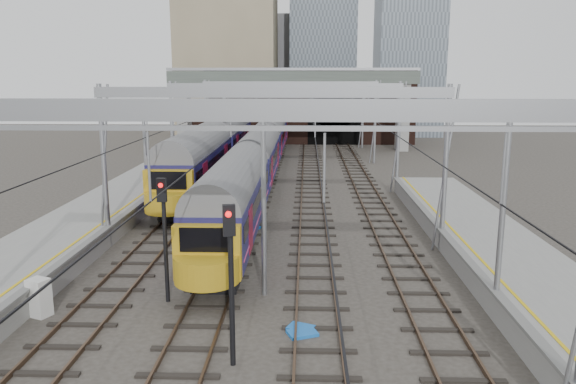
{
  "coord_description": "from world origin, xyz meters",
  "views": [
    {
      "loc": [
        1.59,
        -18.53,
        8.34
      ],
      "look_at": [
        0.65,
        10.17,
        2.4
      ],
      "focal_mm": 35.0,
      "sensor_mm": 36.0,
      "label": 1
    }
  ],
  "objects_px": {
    "relay_cabinet": "(39,298)",
    "signal_near_centre": "(231,266)",
    "train_second": "(215,148)",
    "signal_near_left": "(164,225)",
    "train_main": "(266,146)"
  },
  "relations": [
    {
      "from": "train_main",
      "to": "relay_cabinet",
      "type": "distance_m",
      "value": 31.25
    },
    {
      "from": "train_second",
      "to": "train_main",
      "type": "bearing_deg",
      "value": 33.65
    },
    {
      "from": "train_second",
      "to": "relay_cabinet",
      "type": "height_order",
      "value": "train_second"
    },
    {
      "from": "signal_near_left",
      "to": "relay_cabinet",
      "type": "bearing_deg",
      "value": -157.36
    },
    {
      "from": "train_second",
      "to": "signal_near_left",
      "type": "relative_size",
      "value": 6.87
    },
    {
      "from": "signal_near_centre",
      "to": "relay_cabinet",
      "type": "height_order",
      "value": "signal_near_centre"
    },
    {
      "from": "signal_near_centre",
      "to": "train_second",
      "type": "bearing_deg",
      "value": 86.53
    },
    {
      "from": "signal_near_left",
      "to": "signal_near_centre",
      "type": "xyz_separation_m",
      "value": [
        3.07,
        -4.65,
        0.07
      ]
    },
    {
      "from": "relay_cabinet",
      "to": "signal_near_centre",
      "type": "bearing_deg",
      "value": -1.15
    },
    {
      "from": "signal_near_centre",
      "to": "relay_cabinet",
      "type": "distance_m",
      "value": 8.33
    },
    {
      "from": "train_main",
      "to": "signal_near_left",
      "type": "relative_size",
      "value": 12.47
    },
    {
      "from": "train_main",
      "to": "signal_near_centre",
      "type": "height_order",
      "value": "signal_near_centre"
    },
    {
      "from": "signal_near_left",
      "to": "train_main",
      "type": "bearing_deg",
      "value": 91.4
    },
    {
      "from": "signal_near_centre",
      "to": "signal_near_left",
      "type": "bearing_deg",
      "value": 110.07
    },
    {
      "from": "relay_cabinet",
      "to": "train_second",
      "type": "bearing_deg",
      "value": 109.41
    }
  ]
}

